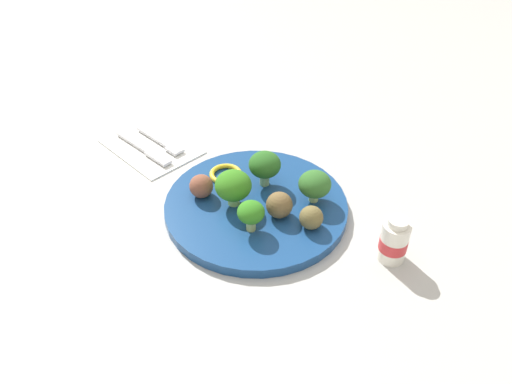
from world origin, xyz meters
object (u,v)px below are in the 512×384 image
at_px(broccoli_floret_center, 265,165).
at_px(knife, 145,149).
at_px(pepper_ring_front_right, 226,174).
at_px(broccoli_floret_front_left, 251,213).
at_px(meatball_front_right, 280,204).
at_px(broccoli_floret_near_rim, 315,184).
at_px(fork, 162,141).
at_px(yogurt_bottle, 394,241).
at_px(napkin, 151,146).
at_px(meatball_mid_right, 311,218).
at_px(meatball_back_right, 201,186).
at_px(plate, 256,206).
at_px(broccoli_floret_front_right, 233,186).

relative_size(broccoli_floret_center, knife, 0.40).
distance_m(pepper_ring_front_right, knife, 0.17).
relative_size(broccoli_floret_front_left, meatball_front_right, 1.22).
xyz_separation_m(broccoli_floret_near_rim, knife, (-0.32, -0.07, -0.04)).
bearing_deg(fork, broccoli_floret_front_left, -14.54).
distance_m(meatball_front_right, yogurt_bottle, 0.17).
bearing_deg(broccoli_floret_front_left, napkin, 169.18).
distance_m(broccoli_floret_center, fork, 0.23).
xyz_separation_m(broccoli_floret_center, pepper_ring_front_right, (-0.06, -0.03, -0.03)).
xyz_separation_m(meatball_mid_right, knife, (-0.35, -0.02, -0.03)).
distance_m(napkin, fork, 0.02).
bearing_deg(napkin, broccoli_floret_front_left, -10.82).
relative_size(meatball_back_right, meatball_mid_right, 1.06).
relative_size(broccoli_floret_front_left, broccoli_floret_center, 0.83).
relative_size(broccoli_floret_front_left, meatball_back_right, 1.30).
xyz_separation_m(meatball_back_right, meatball_mid_right, (0.17, 0.05, -0.00)).
distance_m(plate, meatball_mid_right, 0.10).
height_order(broccoli_floret_near_rim, napkin, broccoli_floret_near_rim).
bearing_deg(plate, broccoli_floret_center, 114.41).
bearing_deg(meatball_back_right, pepper_ring_front_right, 96.44).
xyz_separation_m(napkin, yogurt_bottle, (0.46, 0.04, 0.03)).
bearing_deg(meatball_mid_right, plate, -173.56).
bearing_deg(broccoli_floret_near_rim, broccoli_floret_center, -167.34).
distance_m(plate, broccoli_floret_near_rim, 0.10).
bearing_deg(napkin, meatball_front_right, -0.81).
bearing_deg(yogurt_bottle, plate, -167.07).
xyz_separation_m(broccoli_floret_front_left, broccoli_floret_front_right, (-0.06, 0.03, 0.00)).
bearing_deg(yogurt_bottle, meatball_mid_right, -161.80).
distance_m(meatball_mid_right, pepper_ring_front_right, 0.18).
height_order(meatball_back_right, pepper_ring_front_right, meatball_back_right).
bearing_deg(plate, broccoli_floret_near_rim, 44.34).
height_order(plate, pepper_ring_front_right, pepper_ring_front_right).
bearing_deg(broccoli_floret_center, meatball_back_right, -122.27).
bearing_deg(meatball_front_right, broccoli_floret_near_rim, 73.33).
bearing_deg(knife, meatball_mid_right, 3.79).
bearing_deg(pepper_ring_front_right, broccoli_floret_near_rim, 17.13).
bearing_deg(broccoli_floret_front_right, meatball_back_right, -159.72).
bearing_deg(yogurt_bottle, broccoli_floret_center, -178.89).
distance_m(broccoli_floret_front_left, pepper_ring_front_right, 0.14).
relative_size(meatball_mid_right, fork, 0.29).
bearing_deg(plate, meatball_front_right, 2.09).
relative_size(meatball_back_right, pepper_ring_front_right, 0.69).
xyz_separation_m(broccoli_floret_near_rim, napkin, (-0.32, -0.06, -0.04)).
bearing_deg(broccoli_floret_center, yogurt_bottle, 1.11).
xyz_separation_m(broccoli_floret_front_right, meatball_mid_right, (0.12, 0.04, -0.02)).
height_order(broccoli_floret_front_left, meatball_mid_right, broccoli_floret_front_left).
relative_size(broccoli_floret_front_left, knife, 0.33).
relative_size(broccoli_floret_center, fork, 0.48).
bearing_deg(broccoli_floret_center, pepper_ring_front_right, -157.16).
relative_size(broccoli_floret_front_left, yogurt_bottle, 0.68).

